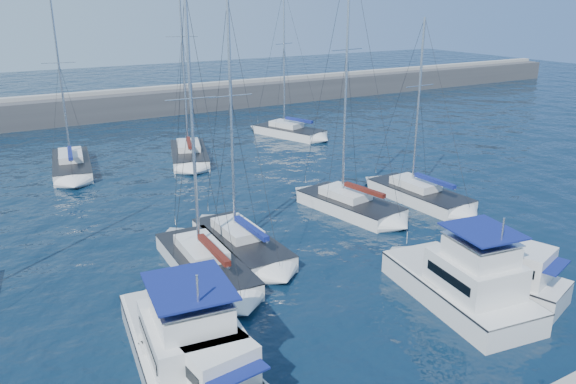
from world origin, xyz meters
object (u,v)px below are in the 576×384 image
sailboat_mid_b (205,263)px  sailboat_back_b (189,154)px  motor_yacht_stbd_inner (464,284)px  sailboat_back_c (290,131)px  sailboat_mid_d (350,204)px  motor_yacht_port_outer (208,376)px  sailboat_back_a (72,165)px  motor_yacht_stbd_outer (507,278)px  sailboat_mid_c (241,243)px  sailboat_mid_e (419,195)px  motor_yacht_port_inner (188,346)px

sailboat_mid_b → sailboat_back_b: sailboat_back_b is taller
motor_yacht_stbd_inner → sailboat_back_c: size_ratio=0.56×
sailboat_mid_d → sailboat_back_c: (8.04, 22.02, -0.03)m
motor_yacht_port_outer → motor_yacht_stbd_inner: (13.34, 0.06, 0.19)m
sailboat_mid_b → sailboat_back_a: sailboat_mid_b is taller
motor_yacht_port_outer → motor_yacht_stbd_outer: same height
sailboat_mid_b → sailboat_back_a: (-2.64, 23.90, -0.01)m
motor_yacht_port_outer → sailboat_mid_b: bearing=61.8°
motor_yacht_stbd_outer → sailboat_back_c: size_ratio=0.42×
sailboat_mid_b → sailboat_mid_c: bearing=29.1°
motor_yacht_stbd_inner → sailboat_mid_b: size_ratio=0.58×
sailboat_mid_c → motor_yacht_port_outer: bearing=-121.7°
motor_yacht_port_outer → sailboat_back_b: bearing=63.8°
sailboat_mid_b → motor_yacht_stbd_inner: bearing=-43.2°
motor_yacht_port_outer → sailboat_mid_d: (16.15, 13.21, -0.38)m
sailboat_back_a → sailboat_mid_e: bearing=-37.0°
sailboat_mid_c → sailboat_mid_d: sailboat_mid_d is taller
motor_yacht_stbd_inner → sailboat_mid_e: sailboat_mid_e is taller
sailboat_mid_c → motor_yacht_stbd_inner: bearing=-59.7°
motor_yacht_port_inner → motor_yacht_stbd_inner: (13.38, -1.90, 0.00)m
sailboat_mid_b → motor_yacht_port_outer: bearing=-109.6°
motor_yacht_port_inner → sailboat_back_c: sailboat_back_c is taller
motor_yacht_port_inner → sailboat_back_a: size_ratio=0.66×
motor_yacht_port_outer → sailboat_mid_b: sailboat_mid_b is taller
motor_yacht_port_outer → sailboat_mid_c: size_ratio=0.43×
motor_yacht_port_inner → sailboat_back_c: (24.24, 33.27, -0.60)m
sailboat_mid_e → sailboat_back_a: bearing=131.4°
motor_yacht_port_inner → sailboat_mid_e: bearing=31.9°
motor_yacht_stbd_outer → sailboat_mid_b: (-12.16, 9.98, -0.42)m
sailboat_mid_c → sailboat_back_a: (-5.54, 22.41, -0.01)m
motor_yacht_stbd_inner → sailboat_back_c: 36.81m
motor_yacht_port_outer → motor_yacht_port_inner: bearing=84.5°
motor_yacht_port_outer → motor_yacht_stbd_outer: bearing=-7.9°
sailboat_mid_d → sailboat_back_a: bearing=116.2°
motor_yacht_port_inner → sailboat_back_c: bearing=60.4°
motor_yacht_stbd_outer → sailboat_back_b: size_ratio=0.37×
motor_yacht_stbd_inner → sailboat_back_c: bearing=81.0°
motor_yacht_port_inner → sailboat_mid_e: size_ratio=0.72×
sailboat_mid_b → motor_yacht_stbd_outer: bearing=-37.5°
sailboat_mid_d → sailboat_back_b: size_ratio=1.00×
motor_yacht_port_inner → motor_yacht_stbd_outer: size_ratio=1.48×
sailboat_mid_d → motor_yacht_port_inner: bearing=-155.4°
sailboat_back_a → motor_yacht_port_inner: bearing=-83.5°
motor_yacht_stbd_inner → motor_yacht_stbd_outer: size_ratio=1.35×
sailboat_mid_b → sailboat_mid_d: size_ratio=0.84×
sailboat_mid_e → sailboat_back_c: sailboat_back_c is taller
motor_yacht_stbd_inner → sailboat_mid_d: (2.81, 13.15, -0.57)m
motor_yacht_port_inner → motor_yacht_port_outer: bearing=-82.3°
motor_yacht_stbd_outer → sailboat_back_a: sailboat_back_a is taller
sailboat_mid_b → sailboat_back_c: size_ratio=0.96×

